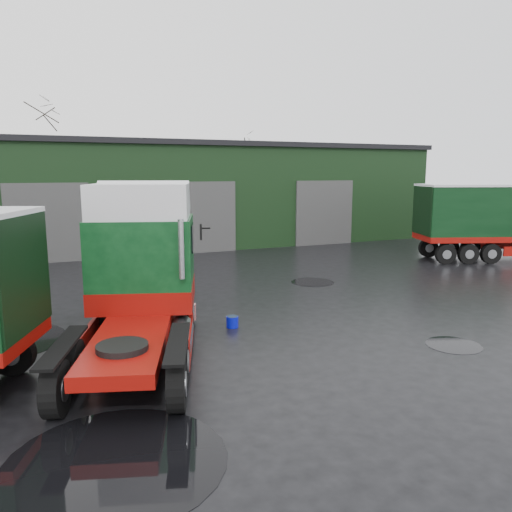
{
  "coord_description": "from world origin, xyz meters",
  "views": [
    {
      "loc": [
        -6.37,
        -12.97,
        4.54
      ],
      "look_at": [
        0.32,
        2.43,
        1.7
      ],
      "focal_mm": 35.0,
      "sensor_mm": 36.0,
      "label": 1
    }
  ],
  "objects_px": {
    "tree_back_a": "(42,169)",
    "tree_back_b": "(233,181)",
    "warehouse": "(174,193)",
    "wash_bucket": "(232,322)",
    "hero_tractor": "(132,277)"
  },
  "relations": [
    {
      "from": "tree_back_a",
      "to": "tree_back_b",
      "type": "distance_m",
      "value": 16.03
    },
    {
      "from": "warehouse",
      "to": "wash_bucket",
      "type": "distance_m",
      "value": 20.18
    },
    {
      "from": "tree_back_a",
      "to": "wash_bucket",
      "type": "bearing_deg",
      "value": -81.11
    },
    {
      "from": "wash_bucket",
      "to": "tree_back_b",
      "type": "xyz_separation_m",
      "value": [
        11.36,
        29.67,
        3.58
      ]
    },
    {
      "from": "hero_tractor",
      "to": "wash_bucket",
      "type": "distance_m",
      "value": 4.14
    },
    {
      "from": "warehouse",
      "to": "tree_back_a",
      "type": "relative_size",
      "value": 3.41
    },
    {
      "from": "tree_back_b",
      "to": "hero_tractor",
      "type": "bearing_deg",
      "value": -114.71
    },
    {
      "from": "hero_tractor",
      "to": "tree_back_a",
      "type": "height_order",
      "value": "tree_back_a"
    },
    {
      "from": "tree_back_b",
      "to": "tree_back_a",
      "type": "bearing_deg",
      "value": 180.0
    },
    {
      "from": "warehouse",
      "to": "tree_back_b",
      "type": "relative_size",
      "value": 4.32
    },
    {
      "from": "wash_bucket",
      "to": "tree_back_b",
      "type": "relative_size",
      "value": 0.05
    },
    {
      "from": "hero_tractor",
      "to": "tree_back_a",
      "type": "distance_m",
      "value": 31.66
    },
    {
      "from": "wash_bucket",
      "to": "tree_back_b",
      "type": "height_order",
      "value": "tree_back_b"
    },
    {
      "from": "warehouse",
      "to": "hero_tractor",
      "type": "bearing_deg",
      "value": -106.81
    },
    {
      "from": "wash_bucket",
      "to": "tree_back_b",
      "type": "bearing_deg",
      "value": 69.06
    }
  ]
}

